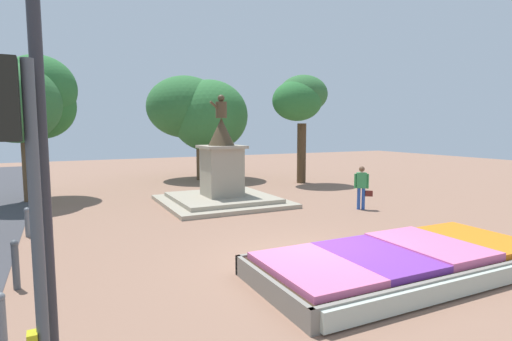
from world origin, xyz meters
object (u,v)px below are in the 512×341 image
at_px(flower_planter, 405,261).
at_px(kerb_bollard_mid_a, 2,322).
at_px(kerb_bollard_north, 27,221).
at_px(traffic_light_near_crossing, 22,185).
at_px(banner_pole, 36,65).
at_px(pedestrian_with_handbag, 362,185).
at_px(statue_monument, 222,181).
at_px(kerb_bollard_mid_b, 16,263).

distance_m(flower_planter, kerb_bollard_mid_a, 7.70).
bearing_deg(flower_planter, kerb_bollard_north, 137.48).
relative_size(traffic_light_near_crossing, banner_pole, 0.56).
bearing_deg(pedestrian_with_handbag, banner_pole, -146.43).
height_order(statue_monument, kerb_bollard_mid_b, statue_monument).
bearing_deg(kerb_bollard_mid_a, kerb_bollard_north, 90.75).
xyz_separation_m(flower_planter, traffic_light_near_crossing, (-7.19, -1.78, 2.42)).
relative_size(flower_planter, kerb_bollard_mid_b, 6.85).
bearing_deg(kerb_bollard_mid_a, pedestrian_with_handbag, 26.19).
relative_size(flower_planter, statue_monument, 1.40).
bearing_deg(kerb_bollard_mid_a, banner_pole, -66.19).
bearing_deg(statue_monument, kerb_bollard_north, -161.58).
xyz_separation_m(statue_monument, traffic_light_near_crossing, (-6.53, -11.30, 1.69)).
relative_size(statue_monument, banner_pole, 0.71).
bearing_deg(flower_planter, kerb_bollard_mid_a, 178.71).
distance_m(traffic_light_near_crossing, kerb_bollard_mid_b, 5.09).
bearing_deg(traffic_light_near_crossing, flower_planter, 13.94).
bearing_deg(flower_planter, kerb_bollard_mid_b, 160.15).
bearing_deg(traffic_light_near_crossing, statue_monument, 59.98).
bearing_deg(banner_pole, kerb_bollard_mid_a, 113.81).
xyz_separation_m(kerb_bollard_mid_a, kerb_bollard_north, (-0.09, 6.97, -0.01)).
distance_m(banner_pole, pedestrian_with_handbag, 13.36).
bearing_deg(kerb_bollard_mid_b, statue_monument, 43.52).
height_order(traffic_light_near_crossing, banner_pole, banner_pole).
bearing_deg(traffic_light_near_crossing, banner_pole, 68.57).
bearing_deg(kerb_bollard_mid_b, flower_planter, -19.85).
xyz_separation_m(statue_monument, pedestrian_with_handbag, (4.50, -3.67, -0.01)).
bearing_deg(statue_monument, kerb_bollard_mid_a, -127.00).
distance_m(flower_planter, traffic_light_near_crossing, 7.79).
height_order(statue_monument, banner_pole, banner_pole).
height_order(kerb_bollard_mid_a, kerb_bollard_mid_b, kerb_bollard_mid_b).
distance_m(traffic_light_near_crossing, banner_pole, 1.30).
height_order(traffic_light_near_crossing, kerb_bollard_mid_b, traffic_light_near_crossing).
bearing_deg(flower_planter, banner_pole, -169.04).
xyz_separation_m(banner_pole, kerb_bollard_mid_a, (-0.68, 1.53, -3.42)).
bearing_deg(statue_monument, banner_pole, -120.33).
height_order(flower_planter, kerb_bollard_mid_a, kerb_bollard_mid_a).
distance_m(statue_monument, kerb_bollard_mid_a, 11.71).
height_order(banner_pole, pedestrian_with_handbag, banner_pole).
bearing_deg(pedestrian_with_handbag, kerb_bollard_mid_a, -153.81).
bearing_deg(kerb_bollard_mid_b, traffic_light_near_crossing, -83.16).
bearing_deg(kerb_bollard_mid_b, kerb_bollard_mid_a, -89.13).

